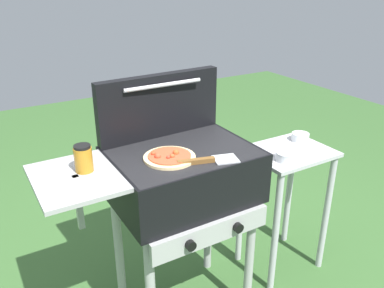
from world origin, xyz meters
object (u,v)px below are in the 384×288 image
prep_table (286,185)px  pizza_pepperoni (169,157)px  grill (180,180)px  topping_bowl_far (287,156)px  topping_bowl_near (300,137)px  spatula (208,160)px  sauce_jar (83,158)px

prep_table → pizza_pepperoni: bearing=-176.3°
grill → prep_table: (0.67, 0.00, -0.22)m
pizza_pepperoni → topping_bowl_far: 0.67m
prep_table → topping_bowl_near: size_ratio=7.65×
spatula → topping_bowl_far: 0.55m
sauce_jar → grill: bearing=-4.1°
spatula → topping_bowl_far: (0.52, 0.07, -0.14)m
grill → pizza_pepperoni: (-0.08, -0.04, 0.15)m
pizza_pepperoni → prep_table: 0.84m
spatula → topping_bowl_near: bearing=16.4°
pizza_pepperoni → sauce_jar: bearing=167.8°
topping_bowl_far → prep_table: bearing=40.0°
grill → sauce_jar: bearing=175.9°
pizza_pepperoni → spatula: 0.17m
sauce_jar → topping_bowl_near: size_ratio=1.14×
spatula → sauce_jar: bearing=158.5°
grill → topping_bowl_near: (0.82, 0.07, 0.01)m
grill → spatula: (0.05, -0.15, 0.15)m
spatula → topping_bowl_near: 0.81m
topping_bowl_near → spatula: bearing=-163.6°
spatula → topping_bowl_near: spatula is taller
grill → topping_bowl_near: grill is taller
topping_bowl_far → spatula: bearing=-171.9°
sauce_jar → topping_bowl_near: 1.25m
prep_table → spatula: bearing=-165.7°
spatula → topping_bowl_near: (0.77, 0.23, -0.14)m
sauce_jar → pizza_pepperoni: bearing=-12.2°
sauce_jar → topping_bowl_far: (0.99, -0.11, -0.18)m
prep_table → topping_bowl_far: (-0.10, -0.08, 0.23)m
grill → topping_bowl_far: (0.57, -0.08, 0.01)m
grill → topping_bowl_far: grill is taller
spatula → grill: bearing=107.7°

